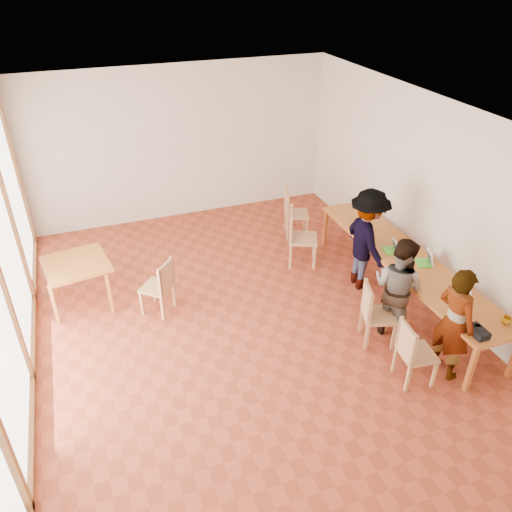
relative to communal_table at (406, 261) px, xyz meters
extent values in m
plane|color=#A44127|center=(-2.50, 0.10, -0.70)|extent=(8.00, 8.00, 0.00)
cube|color=silver|center=(-2.50, 4.10, 0.80)|extent=(6.00, 0.10, 3.00)
cube|color=silver|center=(0.50, 0.10, 0.80)|extent=(0.10, 8.00, 3.00)
cube|color=white|center=(-5.46, 0.10, 0.80)|extent=(0.10, 8.00, 3.00)
cube|color=white|center=(-2.50, 0.10, 2.32)|extent=(6.00, 8.00, 0.04)
cube|color=#C0632A|center=(0.00, 0.00, 0.02)|extent=(0.80, 4.00, 0.05)
cube|color=#C0632A|center=(-0.34, -1.94, -0.35)|extent=(0.06, 0.06, 0.70)
cube|color=#C0632A|center=(-0.34, 1.94, -0.35)|extent=(0.06, 0.06, 0.70)
cube|color=#C0632A|center=(0.34, 1.94, -0.35)|extent=(0.06, 0.06, 0.70)
cube|color=#C0632A|center=(-4.70, 1.59, 0.02)|extent=(0.90, 0.90, 0.05)
cube|color=#C0632A|center=(-5.09, 1.20, -0.35)|extent=(0.05, 0.05, 0.70)
cube|color=#C0632A|center=(-5.09, 1.98, -0.35)|extent=(0.05, 0.05, 0.70)
cube|color=#C0632A|center=(-4.31, 1.20, -0.35)|extent=(0.05, 0.05, 0.70)
cube|color=#C0632A|center=(-4.31, 1.98, -0.35)|extent=(0.05, 0.05, 0.70)
cube|color=tan|center=(-0.85, -1.54, -0.28)|extent=(0.47, 0.47, 0.04)
cube|color=tan|center=(-1.04, -1.52, -0.04)|extent=(0.10, 0.42, 0.44)
cube|color=tan|center=(-0.89, -0.74, -0.26)|extent=(0.55, 0.55, 0.04)
cube|color=tan|center=(-1.08, -0.67, -0.02)|extent=(0.18, 0.42, 0.45)
cube|color=tan|center=(-1.01, 1.50, -0.21)|extent=(0.63, 0.63, 0.05)
cube|color=tan|center=(-1.21, 1.59, 0.06)|extent=(0.24, 0.45, 0.50)
cube|color=tan|center=(-0.69, 2.48, -0.26)|extent=(0.54, 0.54, 0.04)
cube|color=tan|center=(-0.87, 2.54, -0.01)|extent=(0.17, 0.42, 0.45)
cube|color=tan|center=(-3.63, 1.02, -0.28)|extent=(0.58, 0.58, 0.04)
cube|color=tan|center=(-3.49, 0.89, -0.04)|extent=(0.30, 0.34, 0.43)
imported|color=gray|center=(-0.38, -1.55, 0.08)|extent=(0.44, 0.61, 1.57)
imported|color=gray|center=(-0.58, -0.63, 0.06)|extent=(0.83, 0.91, 1.52)
imported|color=gray|center=(-0.37, 0.54, 0.14)|extent=(0.69, 1.13, 1.69)
cube|color=#4DCE2C|center=(-0.02, -1.17, 0.06)|extent=(0.22, 0.28, 0.03)
cube|color=white|center=(0.07, -1.15, 0.15)|extent=(0.12, 0.24, 0.21)
cube|color=#4DCE2C|center=(0.13, -0.22, 0.06)|extent=(0.26, 0.30, 0.03)
cube|color=white|center=(0.22, -0.25, 0.15)|extent=(0.15, 0.24, 0.21)
cube|color=#4DCE2C|center=(-0.13, 0.26, 0.06)|extent=(0.22, 0.27, 0.02)
cube|color=white|center=(-0.05, 0.24, 0.14)|extent=(0.12, 0.22, 0.19)
imported|color=orange|center=(0.25, -1.74, 0.09)|extent=(0.13, 0.13, 0.09)
cylinder|color=silver|center=(-0.20, -1.73, 0.09)|extent=(0.07, 0.07, 0.09)
cylinder|color=white|center=(-0.25, -1.58, 0.08)|extent=(0.08, 0.08, 0.06)
cube|color=#E9354C|center=(0.11, 0.39, 0.05)|extent=(0.05, 0.10, 0.01)
cube|color=black|center=(-0.23, -1.79, 0.09)|extent=(0.16, 0.26, 0.09)
camera|label=1|loc=(-4.35, -5.21, 4.01)|focal=35.00mm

